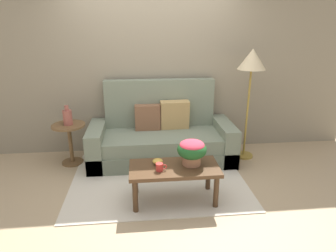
# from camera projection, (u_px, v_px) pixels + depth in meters

# --- Properties ---
(ground_plane) EXTENTS (14.00, 14.00, 0.00)m
(ground_plane) POSITION_uv_depth(u_px,v_px,m) (159.00, 182.00, 3.79)
(ground_plane) COLOR tan
(wall_back) EXTENTS (6.40, 0.12, 2.93)m
(wall_back) POSITION_uv_depth(u_px,v_px,m) (152.00, 57.00, 4.41)
(wall_back) COLOR gray
(wall_back) RESTS_ON ground
(area_rug) EXTENTS (2.23, 1.71, 0.01)m
(area_rug) POSITION_uv_depth(u_px,v_px,m) (158.00, 179.00, 3.86)
(area_rug) COLOR beige
(area_rug) RESTS_ON ground
(couch) EXTENTS (2.09, 0.87, 1.15)m
(couch) POSITION_uv_depth(u_px,v_px,m) (161.00, 138.00, 4.36)
(couch) COLOR #626B59
(couch) RESTS_ON ground
(coffee_table) EXTENTS (1.00, 0.49, 0.43)m
(coffee_table) POSITION_uv_depth(u_px,v_px,m) (174.00, 172.00, 3.29)
(coffee_table) COLOR #442D1B
(coffee_table) RESTS_ON ground
(side_table) EXTENTS (0.46, 0.46, 0.60)m
(side_table) POSITION_uv_depth(u_px,v_px,m) (70.00, 137.00, 4.18)
(side_table) COLOR brown
(side_table) RESTS_ON ground
(floor_lamp) EXTENTS (0.40, 0.40, 1.62)m
(floor_lamp) POSITION_uv_depth(u_px,v_px,m) (252.00, 66.00, 4.08)
(floor_lamp) COLOR olive
(floor_lamp) RESTS_ON ground
(potted_plant) EXTENTS (0.33, 0.33, 0.29)m
(potted_plant) POSITION_uv_depth(u_px,v_px,m) (192.00, 150.00, 3.26)
(potted_plant) COLOR #A36B4C
(potted_plant) RESTS_ON coffee_table
(coffee_mug) EXTENTS (0.12, 0.08, 0.09)m
(coffee_mug) POSITION_uv_depth(u_px,v_px,m) (160.00, 167.00, 3.16)
(coffee_mug) COLOR red
(coffee_mug) RESTS_ON coffee_table
(snack_bowl) EXTENTS (0.12, 0.12, 0.06)m
(snack_bowl) POSITION_uv_depth(u_px,v_px,m) (158.00, 161.00, 3.31)
(snack_bowl) COLOR gold
(snack_bowl) RESTS_ON coffee_table
(table_vase) EXTENTS (0.13, 0.13, 0.28)m
(table_vase) POSITION_uv_depth(u_px,v_px,m) (68.00, 117.00, 4.07)
(table_vase) COLOR #934C42
(table_vase) RESTS_ON side_table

